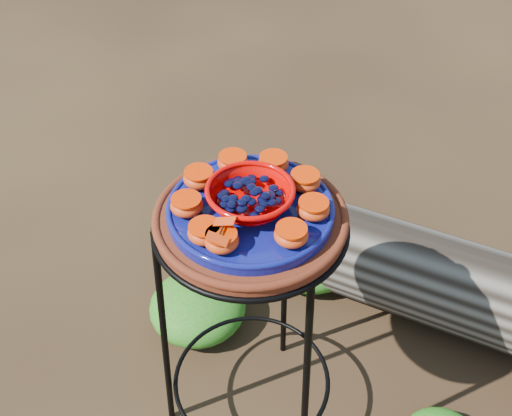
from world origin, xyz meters
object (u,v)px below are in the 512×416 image
at_px(terracotta_saucer, 250,220).
at_px(cobalt_plate, 250,211).
at_px(plant_stand, 251,332).
at_px(driftwood_log, 426,276).
at_px(red_bowl, 250,198).

height_order(terracotta_saucer, cobalt_plate, cobalt_plate).
height_order(plant_stand, terracotta_saucer, terracotta_saucer).
xyz_separation_m(terracotta_saucer, driftwood_log, (0.33, 0.55, -0.57)).
xyz_separation_m(plant_stand, terracotta_saucer, (0.00, 0.00, 0.37)).
relative_size(plant_stand, cobalt_plate, 2.11).
distance_m(cobalt_plate, red_bowl, 0.03).
distance_m(cobalt_plate, driftwood_log, 0.88).
relative_size(plant_stand, terracotta_saucer, 1.81).
bearing_deg(driftwood_log, red_bowl, -120.65).
bearing_deg(driftwood_log, plant_stand, -120.65).
distance_m(plant_stand, driftwood_log, 0.68).
bearing_deg(terracotta_saucer, red_bowl, 0.00).
height_order(plant_stand, red_bowl, red_bowl).
bearing_deg(red_bowl, driftwood_log, 59.35).
relative_size(plant_stand, red_bowl, 4.22).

